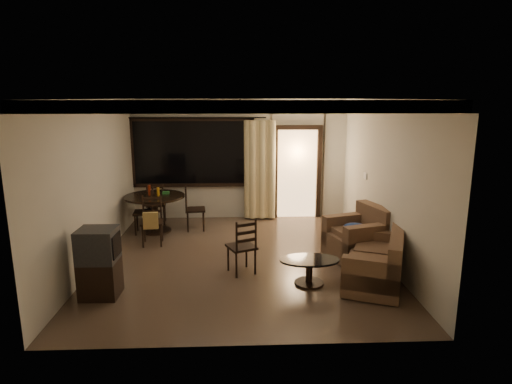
{
  "coord_description": "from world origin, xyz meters",
  "views": [
    {
      "loc": [
        -0.04,
        -7.22,
        2.82
      ],
      "look_at": [
        0.27,
        0.2,
        1.18
      ],
      "focal_mm": 30.0,
      "sensor_mm": 36.0,
      "label": 1
    }
  ],
  "objects_px": {
    "dining_chair_west": "(145,220)",
    "armchair": "(360,238)",
    "dining_chair_south": "(152,229)",
    "sofa": "(378,263)",
    "dining_chair_east": "(195,217)",
    "dining_chair_north": "(157,212)",
    "side_chair": "(242,257)",
    "coffee_table": "(309,267)",
    "dining_table": "(155,203)",
    "tv_cabinet": "(99,263)"
  },
  "relations": [
    {
      "from": "dining_chair_west",
      "to": "armchair",
      "type": "relative_size",
      "value": 0.82
    },
    {
      "from": "dining_chair_south",
      "to": "armchair",
      "type": "bearing_deg",
      "value": -19.56
    },
    {
      "from": "sofa",
      "to": "dining_chair_south",
      "type": "bearing_deg",
      "value": 175.24
    },
    {
      "from": "dining_chair_west",
      "to": "dining_chair_east",
      "type": "bearing_deg",
      "value": 93.7
    },
    {
      "from": "dining_chair_north",
      "to": "side_chair",
      "type": "xyz_separation_m",
      "value": [
        1.92,
        -2.9,
        -0.0
      ]
    },
    {
      "from": "dining_chair_south",
      "to": "coffee_table",
      "type": "relative_size",
      "value": 1.03
    },
    {
      "from": "dining_table",
      "to": "armchair",
      "type": "distance_m",
      "value": 4.32
    },
    {
      "from": "armchair",
      "to": "dining_chair_east",
      "type": "bearing_deg",
      "value": 132.09
    },
    {
      "from": "dining_chair_east",
      "to": "armchair",
      "type": "relative_size",
      "value": 0.82
    },
    {
      "from": "dining_table",
      "to": "dining_chair_south",
      "type": "height_order",
      "value": "dining_table"
    },
    {
      "from": "coffee_table",
      "to": "dining_chair_north",
      "type": "bearing_deg",
      "value": 131.11
    },
    {
      "from": "dining_chair_south",
      "to": "dining_chair_north",
      "type": "bearing_deg",
      "value": 90.83
    },
    {
      "from": "armchair",
      "to": "tv_cabinet",
      "type": "bearing_deg",
      "value": -179.56
    },
    {
      "from": "coffee_table",
      "to": "side_chair",
      "type": "relative_size",
      "value": 0.99
    },
    {
      "from": "tv_cabinet",
      "to": "armchair",
      "type": "xyz_separation_m",
      "value": [
        4.15,
        1.31,
        -0.12
      ]
    },
    {
      "from": "dining_chair_south",
      "to": "coffee_table",
      "type": "bearing_deg",
      "value": -41.27
    },
    {
      "from": "dining_chair_east",
      "to": "coffee_table",
      "type": "bearing_deg",
      "value": -151.09
    },
    {
      "from": "dining_chair_north",
      "to": "armchair",
      "type": "distance_m",
      "value": 4.66
    },
    {
      "from": "dining_table",
      "to": "tv_cabinet",
      "type": "relative_size",
      "value": 1.25
    },
    {
      "from": "dining_table",
      "to": "side_chair",
      "type": "distance_m",
      "value": 2.97
    },
    {
      "from": "dining_chair_north",
      "to": "coffee_table",
      "type": "distance_m",
      "value": 4.49
    },
    {
      "from": "dining_table",
      "to": "coffee_table",
      "type": "xyz_separation_m",
      "value": [
        2.86,
        -2.79,
        -0.36
      ]
    },
    {
      "from": "dining_chair_east",
      "to": "dining_chair_south",
      "type": "bearing_deg",
      "value": 135.7
    },
    {
      "from": "side_chair",
      "to": "tv_cabinet",
      "type": "bearing_deg",
      "value": -3.94
    },
    {
      "from": "dining_table",
      "to": "dining_chair_west",
      "type": "relative_size",
      "value": 1.34
    },
    {
      "from": "dining_chair_south",
      "to": "armchair",
      "type": "height_order",
      "value": "armchair"
    },
    {
      "from": "armchair",
      "to": "side_chair",
      "type": "xyz_separation_m",
      "value": [
        -2.1,
        -0.56,
        -0.11
      ]
    },
    {
      "from": "coffee_table",
      "to": "dining_chair_east",
      "type": "bearing_deg",
      "value": 125.19
    },
    {
      "from": "dining_chair_south",
      "to": "sofa",
      "type": "bearing_deg",
      "value": -33.24
    },
    {
      "from": "dining_chair_west",
      "to": "tv_cabinet",
      "type": "bearing_deg",
      "value": -6.48
    },
    {
      "from": "dining_chair_north",
      "to": "dining_chair_south",
      "type": "bearing_deg",
      "value": 90.83
    },
    {
      "from": "sofa",
      "to": "dining_chair_north",
      "type": "bearing_deg",
      "value": 162.02
    },
    {
      "from": "sofa",
      "to": "side_chair",
      "type": "distance_m",
      "value": 2.16
    },
    {
      "from": "dining_chair_south",
      "to": "tv_cabinet",
      "type": "bearing_deg",
      "value": -104.31
    },
    {
      "from": "coffee_table",
      "to": "dining_table",
      "type": "bearing_deg",
      "value": 135.71
    },
    {
      "from": "armchair",
      "to": "side_chair",
      "type": "bearing_deg",
      "value": 177.68
    },
    {
      "from": "tv_cabinet",
      "to": "coffee_table",
      "type": "distance_m",
      "value": 3.11
    },
    {
      "from": "dining_chair_east",
      "to": "coffee_table",
      "type": "xyz_separation_m",
      "value": [
        2.03,
        -2.88,
        -0.01
      ]
    },
    {
      "from": "dining_chair_south",
      "to": "armchair",
      "type": "xyz_separation_m",
      "value": [
        3.84,
        -0.91,
        0.08
      ]
    },
    {
      "from": "dining_table",
      "to": "dining_chair_east",
      "type": "bearing_deg",
      "value": 6.21
    },
    {
      "from": "dining_chair_west",
      "to": "dining_chair_north",
      "type": "xyz_separation_m",
      "value": [
        0.12,
        0.68,
        0.0
      ]
    },
    {
      "from": "dining_chair_east",
      "to": "sofa",
      "type": "bearing_deg",
      "value": -139.33
    },
    {
      "from": "dining_table",
      "to": "dining_chair_north",
      "type": "bearing_deg",
      "value": 98.43
    },
    {
      "from": "armchair",
      "to": "dining_table",
      "type": "bearing_deg",
      "value": 138.8
    },
    {
      "from": "side_chair",
      "to": "dining_chair_west",
      "type": "bearing_deg",
      "value": -71.69
    },
    {
      "from": "dining_chair_west",
      "to": "tv_cabinet",
      "type": "relative_size",
      "value": 0.94
    },
    {
      "from": "dining_chair_north",
      "to": "armchair",
      "type": "relative_size",
      "value": 0.82
    },
    {
      "from": "dining_chair_east",
      "to": "tv_cabinet",
      "type": "xyz_separation_m",
      "value": [
        -1.05,
        -3.16,
        0.23
      ]
    },
    {
      "from": "dining_chair_east",
      "to": "sofa",
      "type": "relative_size",
      "value": 0.56
    },
    {
      "from": "tv_cabinet",
      "to": "sofa",
      "type": "xyz_separation_m",
      "value": [
        4.15,
        0.27,
        -0.19
      ]
    }
  ]
}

